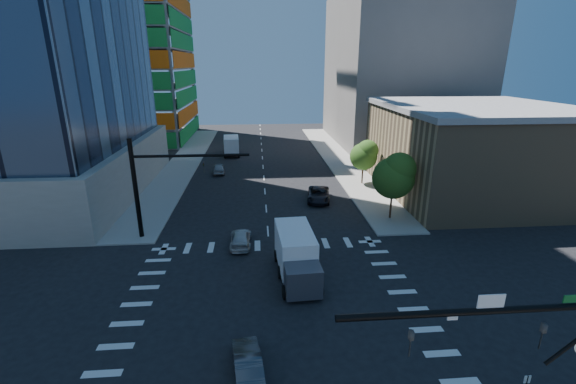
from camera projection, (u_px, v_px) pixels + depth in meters
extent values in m
plane|color=black|center=(274.00, 307.00, 25.09)|extent=(160.00, 160.00, 0.00)
cube|color=silver|center=(274.00, 307.00, 25.08)|extent=(20.00, 20.00, 0.01)
cube|color=gray|center=(338.00, 159.00, 63.83)|extent=(5.00, 60.00, 0.15)
cube|color=gray|center=(185.00, 162.00, 61.92)|extent=(5.00, 60.00, 0.15)
cube|color=gray|center=(11.00, 171.00, 45.48)|extent=(30.00, 30.00, 6.00)
cube|color=#178032|center=(181.00, 13.00, 74.80)|extent=(0.12, 24.00, 49.00)
cube|color=#D3570C|center=(88.00, 2.00, 61.92)|extent=(24.00, 0.12, 49.00)
cube|color=#8C7251|center=(473.00, 152.00, 46.20)|extent=(20.00, 22.00, 10.00)
cube|color=slate|center=(480.00, 107.00, 44.52)|extent=(20.50, 22.50, 0.60)
cube|color=slate|center=(399.00, 69.00, 74.70)|extent=(24.00, 30.00, 28.00)
cylinder|color=black|center=(489.00, 311.00, 12.32)|extent=(10.00, 0.24, 0.24)
imported|color=black|center=(541.00, 336.00, 12.82)|extent=(0.16, 0.20, 1.00)
imported|color=black|center=(410.00, 343.00, 12.47)|extent=(0.16, 0.20, 1.00)
cube|color=white|center=(491.00, 301.00, 12.20)|extent=(0.90, 0.04, 0.50)
cylinder|color=black|center=(136.00, 189.00, 33.61)|extent=(0.40, 0.40, 9.00)
cylinder|color=black|center=(191.00, 156.00, 33.07)|extent=(10.00, 0.24, 0.24)
imported|color=black|center=(204.00, 168.00, 33.49)|extent=(0.16, 0.20, 1.00)
cylinder|color=#382316|center=(391.00, 207.00, 38.86)|extent=(0.20, 0.20, 2.27)
sphere|color=#1F4612|center=(393.00, 178.00, 37.89)|extent=(4.16, 4.16, 4.16)
sphere|color=#406C24|center=(399.00, 169.00, 37.32)|extent=(3.25, 3.25, 3.25)
cylinder|color=#382316|center=(362.00, 176.00, 50.29)|extent=(0.20, 0.20, 1.92)
sphere|color=#1F4612|center=(363.00, 156.00, 49.46)|extent=(3.52, 3.52, 3.52)
sphere|color=#406C24|center=(368.00, 151.00, 48.94)|extent=(2.75, 2.75, 2.75)
cube|color=silver|center=(527.00, 379.00, 16.76)|extent=(0.30, 0.03, 0.40)
imported|color=black|center=(319.00, 195.00, 44.33)|extent=(3.27, 5.63, 1.47)
imported|color=#BABABA|center=(241.00, 238.00, 33.47)|extent=(1.78, 4.34, 1.26)
imported|color=gray|center=(219.00, 168.00, 55.50)|extent=(1.97, 4.26, 1.41)
imported|color=#444448|center=(247.00, 363.00, 19.53)|extent=(1.87, 4.07, 1.29)
cube|color=white|center=(297.00, 254.00, 27.81)|extent=(2.82, 5.41, 2.75)
cube|color=#43434B|center=(297.00, 262.00, 28.03)|extent=(2.53, 2.03, 2.01)
cube|color=white|center=(231.00, 144.00, 66.55)|extent=(2.80, 5.27, 2.66)
cube|color=#43434B|center=(231.00, 147.00, 66.76)|extent=(2.47, 2.00, 1.94)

